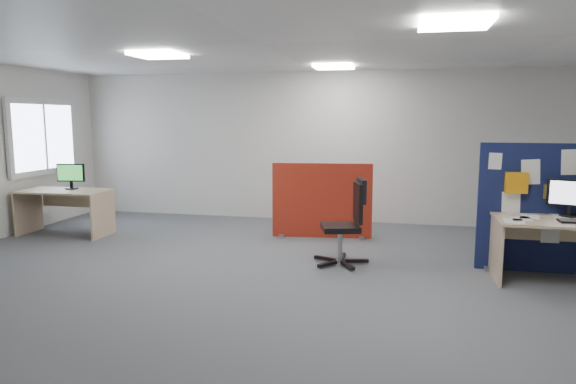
% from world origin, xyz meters
% --- Properties ---
extents(floor, '(9.00, 9.00, 0.00)m').
position_xyz_m(floor, '(0.00, 0.00, 0.00)').
color(floor, '#515459').
rests_on(floor, ground).
extents(ceiling, '(9.00, 7.00, 0.02)m').
position_xyz_m(ceiling, '(0.00, 0.00, 2.70)').
color(ceiling, white).
rests_on(ceiling, wall_back).
extents(wall_back, '(9.00, 0.02, 2.70)m').
position_xyz_m(wall_back, '(0.00, 3.50, 1.35)').
color(wall_back, silver).
rests_on(wall_back, floor).
extents(wall_front, '(9.00, 0.02, 2.70)m').
position_xyz_m(wall_front, '(0.00, -3.50, 1.35)').
color(wall_front, silver).
rests_on(wall_front, floor).
extents(window, '(0.06, 1.70, 1.30)m').
position_xyz_m(window, '(-4.44, 2.00, 1.55)').
color(window, white).
rests_on(window, wall_left).
extents(ceiling_lights, '(4.10, 4.10, 0.04)m').
position_xyz_m(ceiling_lights, '(0.33, 0.67, 2.67)').
color(ceiling_lights, white).
rests_on(ceiling_lights, ceiling).
extents(navy_divider, '(1.91, 0.30, 1.58)m').
position_xyz_m(navy_divider, '(3.46, 0.89, 0.79)').
color(navy_divider, '#0F1B39').
rests_on(navy_divider, floor).
extents(monitor_main, '(0.48, 0.21, 0.43)m').
position_xyz_m(monitor_main, '(3.52, 0.74, 0.97)').
color(monitor_main, black).
rests_on(monitor_main, main_desk).
extents(red_divider, '(1.56, 0.30, 1.17)m').
position_xyz_m(red_divider, '(0.39, 2.14, 0.58)').
color(red_divider, maroon).
rests_on(red_divider, floor).
extents(second_desk, '(1.43, 0.71, 0.73)m').
position_xyz_m(second_desk, '(-3.68, 1.45, 0.54)').
color(second_desk, tan).
rests_on(second_desk, floor).
extents(monitor_second, '(0.45, 0.21, 0.41)m').
position_xyz_m(monitor_second, '(-3.63, 1.55, 0.96)').
color(monitor_second, black).
rests_on(monitor_second, second_desk).
extents(office_chair, '(0.72, 0.70, 1.09)m').
position_xyz_m(office_chair, '(0.96, 0.72, 0.62)').
color(office_chair, black).
rests_on(office_chair, floor).
extents(desk_papers, '(1.46, 0.80, 0.00)m').
position_xyz_m(desk_papers, '(3.45, 0.53, 0.73)').
color(desk_papers, white).
rests_on(desk_papers, main_desk).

